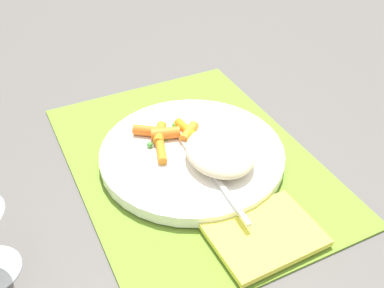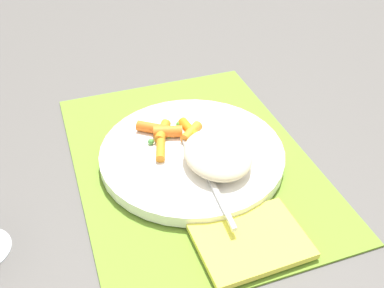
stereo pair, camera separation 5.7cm
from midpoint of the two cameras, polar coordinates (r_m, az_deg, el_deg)
ground_plane at (r=0.64m, az=2.55°, el=-2.35°), size 2.40×2.40×0.00m
placemat at (r=0.64m, az=2.56°, el=-2.15°), size 0.43×0.32×0.01m
plate at (r=0.64m, az=2.59°, el=-1.38°), size 0.26×0.26×0.02m
rice_mound at (r=0.60m, az=5.98°, el=-1.37°), size 0.11×0.09×0.03m
carrot_portion at (r=0.65m, az=-0.08°, el=1.33°), size 0.09×0.09×0.02m
pea_scatter at (r=0.66m, az=0.02°, el=1.49°), size 0.07×0.08×0.01m
fork at (r=0.60m, az=3.65°, el=-2.52°), size 0.20×0.02×0.01m
napkin at (r=0.54m, az=10.53°, el=-12.01°), size 0.10×0.13×0.01m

